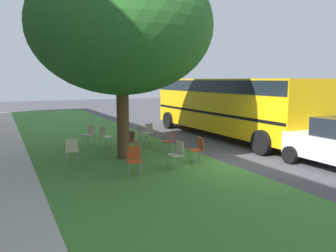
{
  "coord_description": "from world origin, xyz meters",
  "views": [
    {
      "loc": [
        -9.23,
        7.08,
        2.84
      ],
      "look_at": [
        1.95,
        1.59,
        1.16
      ],
      "focal_mm": 36.77,
      "sensor_mm": 36.0,
      "label": 1
    }
  ],
  "objects_px": {
    "chair_9": "(105,135)",
    "school_bus": "(227,102)",
    "street_tree": "(121,27)",
    "chair_0": "(148,131)",
    "chair_3": "(198,148)",
    "chair_2": "(133,140)",
    "chair_5": "(170,139)",
    "chair_4": "(72,149)",
    "chair_6": "(141,134)",
    "chair_8": "(89,133)",
    "chair_1": "(134,158)",
    "chair_7": "(177,152)"
  },
  "relations": [
    {
      "from": "school_bus",
      "to": "chair_7",
      "type": "bearing_deg",
      "value": 130.55
    },
    {
      "from": "chair_8",
      "to": "school_bus",
      "type": "relative_size",
      "value": 0.08
    },
    {
      "from": "street_tree",
      "to": "chair_7",
      "type": "height_order",
      "value": "street_tree"
    },
    {
      "from": "street_tree",
      "to": "chair_5",
      "type": "relative_size",
      "value": 7.96
    },
    {
      "from": "chair_3",
      "to": "school_bus",
      "type": "bearing_deg",
      "value": -45.63
    },
    {
      "from": "chair_4",
      "to": "chair_9",
      "type": "distance_m",
      "value": 2.95
    },
    {
      "from": "school_bus",
      "to": "chair_3",
      "type": "bearing_deg",
      "value": 134.37
    },
    {
      "from": "chair_0",
      "to": "chair_2",
      "type": "bearing_deg",
      "value": 142.54
    },
    {
      "from": "chair_2",
      "to": "school_bus",
      "type": "height_order",
      "value": "school_bus"
    },
    {
      "from": "street_tree",
      "to": "school_bus",
      "type": "relative_size",
      "value": 0.67
    },
    {
      "from": "chair_3",
      "to": "chair_8",
      "type": "height_order",
      "value": "same"
    },
    {
      "from": "chair_3",
      "to": "chair_5",
      "type": "distance_m",
      "value": 1.89
    },
    {
      "from": "chair_3",
      "to": "chair_9",
      "type": "distance_m",
      "value": 4.57
    },
    {
      "from": "street_tree",
      "to": "chair_4",
      "type": "relative_size",
      "value": 7.96
    },
    {
      "from": "street_tree",
      "to": "chair_1",
      "type": "bearing_deg",
      "value": 169.13
    },
    {
      "from": "chair_4",
      "to": "chair_6",
      "type": "relative_size",
      "value": 1.0
    },
    {
      "from": "chair_8",
      "to": "chair_9",
      "type": "bearing_deg",
      "value": -149.87
    },
    {
      "from": "chair_0",
      "to": "chair_8",
      "type": "height_order",
      "value": "same"
    },
    {
      "from": "chair_1",
      "to": "school_bus",
      "type": "bearing_deg",
      "value": -55.63
    },
    {
      "from": "street_tree",
      "to": "chair_5",
      "type": "bearing_deg",
      "value": -85.8
    },
    {
      "from": "chair_6",
      "to": "chair_9",
      "type": "bearing_deg",
      "value": 79.77
    },
    {
      "from": "chair_3",
      "to": "school_bus",
      "type": "xyz_separation_m",
      "value": [
        3.95,
        -4.04,
        1.24
      ]
    },
    {
      "from": "chair_8",
      "to": "chair_1",
      "type": "bearing_deg",
      "value": -179.32
    },
    {
      "from": "chair_9",
      "to": "chair_6",
      "type": "bearing_deg",
      "value": -100.23
    },
    {
      "from": "chair_0",
      "to": "school_bus",
      "type": "distance_m",
      "value": 4.31
    },
    {
      "from": "chair_3",
      "to": "chair_6",
      "type": "relative_size",
      "value": 1.0
    },
    {
      "from": "chair_0",
      "to": "chair_3",
      "type": "bearing_deg",
      "value": -178.97
    },
    {
      "from": "chair_9",
      "to": "school_bus",
      "type": "distance_m",
      "value": 6.31
    },
    {
      "from": "chair_8",
      "to": "chair_3",
      "type": "bearing_deg",
      "value": -151.6
    },
    {
      "from": "chair_1",
      "to": "chair_5",
      "type": "bearing_deg",
      "value": -44.7
    },
    {
      "from": "chair_0",
      "to": "school_bus",
      "type": "relative_size",
      "value": 0.08
    },
    {
      "from": "chair_0",
      "to": "chair_4",
      "type": "height_order",
      "value": "same"
    },
    {
      "from": "chair_1",
      "to": "chair_5",
      "type": "xyz_separation_m",
      "value": [
        2.44,
        -2.41,
        0.0
      ]
    },
    {
      "from": "chair_2",
      "to": "chair_3",
      "type": "relative_size",
      "value": 1.0
    },
    {
      "from": "chair_2",
      "to": "chair_7",
      "type": "relative_size",
      "value": 1.0
    },
    {
      "from": "chair_2",
      "to": "chair_3",
      "type": "xyz_separation_m",
      "value": [
        -2.47,
        -1.46,
        0.0
      ]
    },
    {
      "from": "chair_4",
      "to": "chair_6",
      "type": "distance_m",
      "value": 3.93
    },
    {
      "from": "chair_3",
      "to": "street_tree",
      "type": "bearing_deg",
      "value": 50.5
    },
    {
      "from": "chair_1",
      "to": "street_tree",
      "type": "bearing_deg",
      "value": -10.87
    },
    {
      "from": "chair_3",
      "to": "school_bus",
      "type": "distance_m",
      "value": 5.78
    },
    {
      "from": "chair_0",
      "to": "chair_5",
      "type": "height_order",
      "value": "same"
    },
    {
      "from": "chair_0",
      "to": "chair_1",
      "type": "height_order",
      "value": "same"
    },
    {
      "from": "chair_2",
      "to": "chair_0",
      "type": "bearing_deg",
      "value": -37.46
    },
    {
      "from": "chair_9",
      "to": "street_tree",
      "type": "bearing_deg",
      "value": -178.92
    },
    {
      "from": "chair_2",
      "to": "chair_9",
      "type": "height_order",
      "value": "same"
    },
    {
      "from": "chair_5",
      "to": "chair_6",
      "type": "xyz_separation_m",
      "value": [
        1.87,
        0.46,
        0.0
      ]
    },
    {
      "from": "chair_5",
      "to": "chair_8",
      "type": "height_order",
      "value": "same"
    },
    {
      "from": "street_tree",
      "to": "chair_3",
      "type": "relative_size",
      "value": 7.96
    },
    {
      "from": "chair_1",
      "to": "chair_0",
      "type": "bearing_deg",
      "value": -27.08
    },
    {
      "from": "street_tree",
      "to": "chair_0",
      "type": "relative_size",
      "value": 7.96
    }
  ]
}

